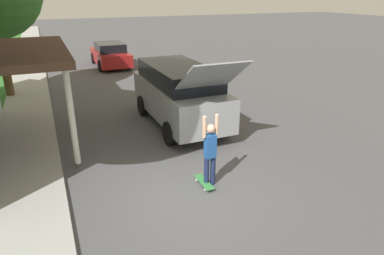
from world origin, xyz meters
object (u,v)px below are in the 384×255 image
Objects in this scene: suv_parked at (179,93)px; skateboarder at (210,151)px; skateboard at (204,182)px; car_down_street at (110,55)px.

suv_parked is 3.08× the size of skateboarder.
suv_parked is 4.25m from skateboarder.
suv_parked is 4.38m from skateboard.
skateboard is (-0.78, -15.54, -0.63)m from car_down_street.
skateboarder is at bearing -92.37° from car_down_street.
skateboarder is at bearing -13.40° from skateboard.
suv_parked is 11.43m from car_down_street.
suv_parked is at bearing 78.33° from skateboarder.
car_down_street is 15.59m from skateboarder.
car_down_street reaches higher than skateboard.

